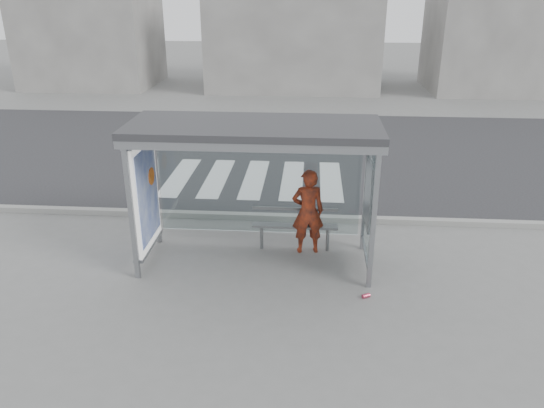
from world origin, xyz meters
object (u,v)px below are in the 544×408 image
at_px(bus_shelter, 233,158).
at_px(person, 308,212).
at_px(bench, 295,225).
at_px(soda_can, 366,296).

relative_size(bus_shelter, person, 2.57).
height_order(bus_shelter, bench, bus_shelter).
relative_size(person, bench, 1.02).
xyz_separation_m(bus_shelter, person, (1.31, 0.46, -1.15)).
height_order(bus_shelter, soda_can, bus_shelter).
distance_m(bus_shelter, person, 1.80).
bearing_deg(bus_shelter, bench, 26.20).
distance_m(bus_shelter, soda_can, 3.21).
distance_m(bench, soda_can, 2.10).
distance_m(person, soda_can, 2.02).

